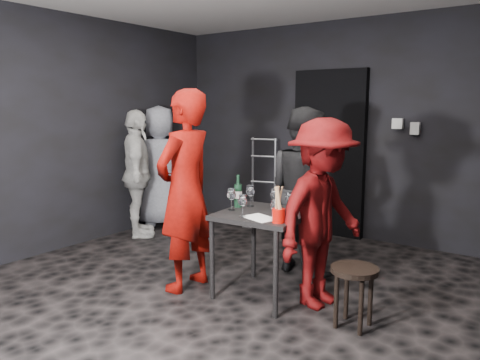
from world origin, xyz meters
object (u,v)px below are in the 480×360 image
Objects in this scene: tasting_table at (264,224)px; breadstick_cup at (279,205)px; wine_bottle at (238,195)px; bystander_grey at (160,160)px; man_maroon at (322,210)px; hand_truck at (262,210)px; woman_black at (304,182)px; server_red at (185,171)px; stool at (354,279)px; bystander_cream at (137,169)px.

tasting_table is 0.43m from breadstick_cup.
bystander_grey is at bearing 151.40° from wine_bottle.
man_maroon is at bearing 14.24° from tasting_table.
tasting_table is 2.78m from bystander_grey.
woman_black reaches higher than hand_truck.
woman_black is at bearing 135.40° from bystander_grey.
bystander_grey is 3.12m from breadstick_cup.
server_red is 2.34m from bystander_grey.
stool is 0.27× the size of bystander_cream.
tasting_table is 0.38m from wine_bottle.
bystander_cream is at bearing 161.04° from breadstick_cup.
stool is (2.20, -2.14, 0.16)m from hand_truck.
man_maroon is (1.82, -1.90, 0.60)m from hand_truck.
stool is at bearing 11.39° from breadstick_cup.
tasting_table is at bearing 108.56° from server_red.
stool is 0.26× the size of bystander_grey.
wine_bottle is (2.01, -0.62, 0.00)m from bystander_cream.
breadstick_cup is at bearing 129.24° from woman_black.
bystander_grey is (-2.97, 1.11, 0.10)m from man_maroon.
stool is at bearing -7.58° from wine_bottle.
bystander_cream is (-2.30, -0.10, -0.04)m from woman_black.
bystander_grey is 2.47m from wine_bottle.
breadstick_cup is at bearing -38.82° from tasting_table.
man_maroon is at bearing 59.19° from breadstick_cup.
man_maroon is 2.86m from bystander_cream.
man_maroon reaches higher than wine_bottle.
breadstick_cup is (2.76, -1.46, -0.03)m from bystander_grey.
tasting_table is at bearing -9.41° from wine_bottle.
woman_black reaches higher than tasting_table.
bystander_grey is at bearing 79.15° from man_maroon.
breadstick_cup is at bearing 158.82° from man_maroon.
man_maroon is at bearing 149.10° from stool.
man_maroon is at bearing -148.82° from bystander_cream.
wine_bottle is at bearing 117.52° from bystander_grey.
man_maroon is 0.89× the size of bystander_grey.
server_red is at bearing -178.66° from breadstick_cup.
server_red is 1.20× the size of woman_black.
tasting_table is (1.33, -2.03, 0.43)m from hand_truck.
stool is 1.60× the size of wine_bottle.
server_red is 1.26m from man_maroon.
man_maroon is at bearing 125.64° from bystander_grey.
woman_black is 1.04m from breadstick_cup.
stool is 1.52× the size of breadstick_cup.
woman_black is at bearing 145.61° from server_red.
stool is at bearing 93.66° from server_red.
bystander_cream reaches higher than breadstick_cup.
man_maroon is (0.51, -0.64, -0.09)m from woman_black.
bystander_cream is at bearing -120.74° from server_red.
bystander_cream is at bearing 71.57° from bystander_grey.
stool is 1.29m from wine_bottle.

